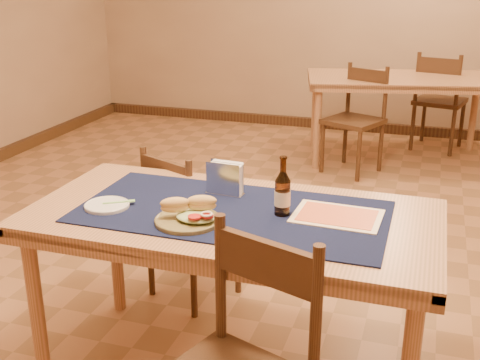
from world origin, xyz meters
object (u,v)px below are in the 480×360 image
(chair_main_far, at_px, (188,222))
(sandwich_plate, at_px, (190,216))
(back_table, at_px, (402,86))
(napkin_holder, at_px, (225,179))
(main_table, at_px, (232,231))
(beer_bottle, at_px, (283,193))

(chair_main_far, relative_size, sandwich_plate, 3.32)
(back_table, bearing_deg, chair_main_far, -106.85)
(chair_main_far, distance_m, sandwich_plate, 0.84)
(chair_main_far, bearing_deg, napkin_holder, -48.19)
(main_table, relative_size, chair_main_far, 1.94)
(back_table, xyz_separation_m, sandwich_plate, (-0.55, -3.53, 0.11))
(main_table, distance_m, chair_main_far, 0.73)
(beer_bottle, bearing_deg, chair_main_far, 140.13)
(main_table, relative_size, back_table, 0.90)
(main_table, relative_size, sandwich_plate, 6.44)
(sandwich_plate, xyz_separation_m, napkin_holder, (0.03, 0.32, 0.04))
(beer_bottle, height_order, napkin_holder, beer_bottle)
(main_table, bearing_deg, napkin_holder, 117.65)
(sandwich_plate, xyz_separation_m, beer_bottle, (0.31, 0.18, 0.06))
(main_table, distance_m, sandwich_plate, 0.22)
(chair_main_far, xyz_separation_m, beer_bottle, (0.62, -0.51, 0.41))
(back_table, bearing_deg, main_table, -97.38)
(main_table, height_order, sandwich_plate, sandwich_plate)
(chair_main_far, distance_m, napkin_holder, 0.64)
(napkin_holder, bearing_deg, back_table, 80.72)
(beer_bottle, bearing_deg, back_table, 85.85)
(beer_bottle, bearing_deg, napkin_holder, 153.45)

